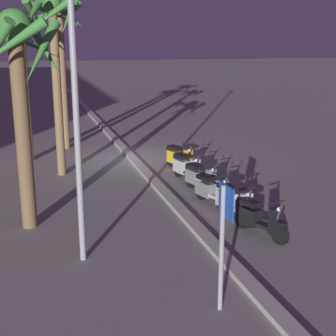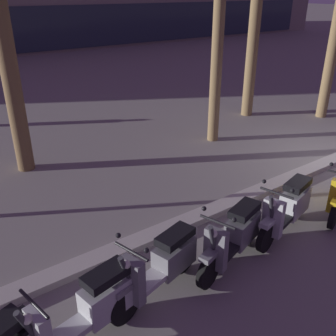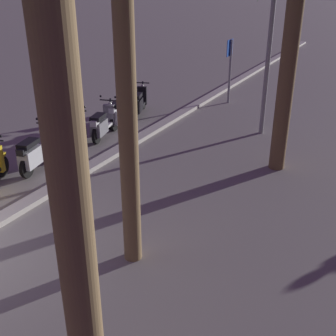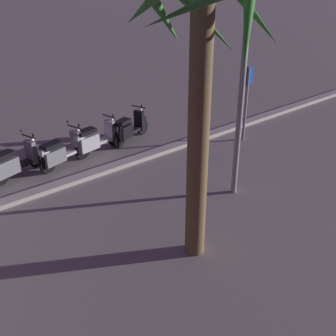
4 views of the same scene
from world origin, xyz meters
name	(u,v)px [view 1 (image 1 of 4)]	position (x,y,z in m)	size (l,w,h in m)	color
ground_plane	(130,159)	(0.00, 0.00, 0.00)	(200.00, 200.00, 0.00)	gray
curb_strip	(132,158)	(0.00, -0.07, 0.06)	(60.00, 0.36, 0.12)	#BCB7AD
scooter_black_lead_nearest	(257,217)	(-8.75, -1.42, 0.45)	(1.74, 0.83, 1.04)	black
scooter_silver_tail_end	(232,202)	(-7.45, -1.33, 0.46)	(1.82, 0.68, 1.04)	black
scooter_grey_gap_after_mid	(211,190)	(-6.24, -1.15, 0.45)	(1.75, 0.74, 1.17)	black
scooter_grey_mid_front	(200,178)	(-4.93, -1.28, 0.46)	(1.73, 0.78, 1.17)	black
scooter_silver_last_in_row	(186,167)	(-3.57, -1.24, 0.47)	(1.79, 0.73, 1.17)	black
scooter_yellow_mid_rear	(179,158)	(-2.13, -1.45, 0.46)	(1.67, 0.82, 1.17)	black
crossing_sign	(223,233)	(-11.79, 0.80, 1.50)	(0.60, 0.12, 2.40)	#939399
palm_tree_mid_walkway	(18,71)	(-6.56, 4.13, 4.09)	(2.56, 2.58, 5.56)	brown
palm_tree_near_sign	(53,41)	(-1.56, 2.94, 4.79)	(2.12, 2.17, 6.32)	olive
palm_tree_far_corner	(22,50)	(1.00, 4.02, 4.45)	(2.03, 1.99, 5.97)	olive
palm_tree_by_mall_entrance	(61,38)	(2.92, 2.38, 4.89)	(2.04, 2.06, 6.63)	olive
street_lamp	(73,51)	(-8.97, 3.00, 4.60)	(0.36, 0.36, 7.67)	#939399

